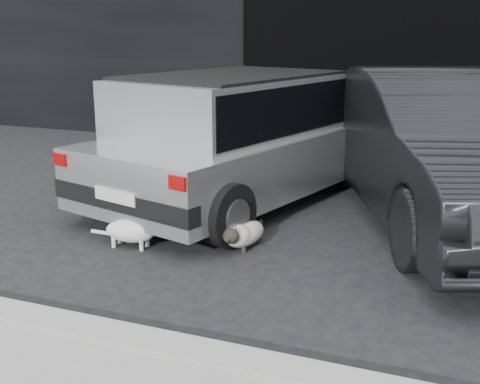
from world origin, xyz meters
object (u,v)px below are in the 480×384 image
(silver_hatchback, at_px, (239,132))
(second_car, at_px, (444,147))
(cat_white, at_px, (133,231))
(cat_siamese, at_px, (243,234))

(silver_hatchback, distance_m, second_car, 2.14)
(silver_hatchback, height_order, cat_white, silver_hatchback)
(second_car, height_order, cat_white, second_car)
(second_car, distance_m, cat_white, 3.10)
(cat_white, bearing_deg, cat_siamese, 107.87)
(second_car, xyz_separation_m, cat_siamese, (-1.55, -1.46, -0.62))
(cat_siamese, distance_m, cat_white, 0.96)
(second_car, xyz_separation_m, cat_white, (-2.44, -1.81, -0.59))
(silver_hatchback, height_order, second_car, second_car)
(second_car, bearing_deg, cat_siamese, -159.95)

